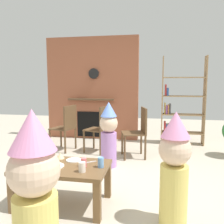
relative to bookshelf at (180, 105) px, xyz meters
The scene contains 18 objects.
ground_plane 2.85m from the bookshelf, 117.93° to the right, with size 12.00×12.00×0.00m, color #BCB29E.
brick_fireplace_feature 2.05m from the bookshelf, behind, with size 2.20×0.28×2.40m.
bookshelf is the anchor object (origin of this frame).
coffee_table 3.33m from the bookshelf, 116.98° to the right, with size 0.99×0.60×0.45m.
paper_cup_near_left 3.13m from the bookshelf, 110.14° to the right, with size 0.06×0.06×0.11m, color #669EE0.
paper_cup_near_right 3.21m from the bookshelf, 113.20° to the right, with size 0.06×0.06×0.09m, color #E5666B.
paper_cup_center 3.41m from the bookshelf, 121.79° to the right, with size 0.06×0.06×0.09m, color #669EE0.
paper_cup_far_left 3.34m from the bookshelf, 111.71° to the right, with size 0.07×0.07×0.10m, color silver.
paper_plate_front 3.14m from the bookshelf, 117.25° to the right, with size 0.18×0.18×0.01m, color white.
paper_plate_rear 3.40m from the bookshelf, 117.68° to the right, with size 0.22×0.22×0.01m, color white.
birthday_cake_slice 3.19m from the bookshelf, 120.66° to the right, with size 0.10×0.10×0.07m, color #EAC68C.
table_fork 3.08m from the bookshelf, 113.76° to the right, with size 0.15×0.02×0.01m, color silver.
child_with_cone_hat 4.16m from the bookshelf, 107.53° to the right, with size 0.33×0.33×1.18m.
child_in_pink 3.12m from the bookshelf, 96.12° to the right, with size 0.30×0.30×1.08m.
child_by_the_chairs 2.11m from the bookshelf, 126.29° to the right, with size 0.29×0.29×1.04m.
dining_chair_left 2.45m from the bookshelf, 156.57° to the right, with size 0.48×0.48×0.90m.
dining_chair_middle 1.84m from the bookshelf, 147.85° to the right, with size 0.50×0.50×0.90m.
dining_chair_right 1.42m from the bookshelf, 125.75° to the right, with size 0.49×0.49×0.90m.
Camera 1 is at (0.75, -2.84, 1.34)m, focal length 37.49 mm.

